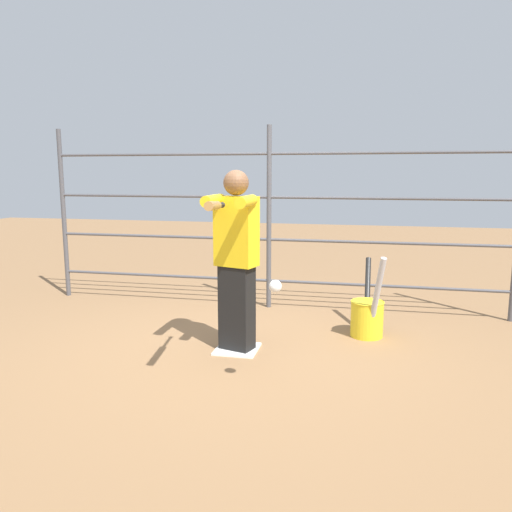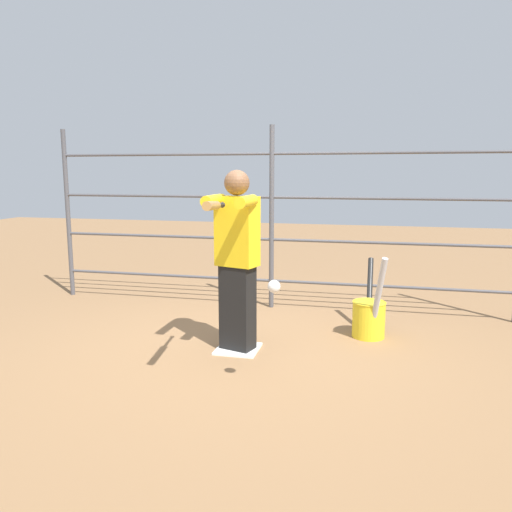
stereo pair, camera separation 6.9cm
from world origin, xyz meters
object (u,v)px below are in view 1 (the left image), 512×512
Objects in this scene: batter at (236,256)px; softball_in_flight at (275,286)px; bat_bucket at (368,316)px; baseball_bat_swinging at (214,206)px.

batter is 17.89× the size of softball_in_flight.
softball_in_flight is (-0.53, 0.90, -0.07)m from batter.
bat_bucket is (-1.22, -0.72, -0.71)m from batter.
batter is 1.04m from softball_in_flight.
batter is 1.75× the size of bat_bucket.
batter is at bearing -59.22° from softball_in_flight.
baseball_bat_swinging is at bearing 94.89° from batter.
bat_bucket is at bearing -149.68° from batter.
softball_in_flight is (-0.46, -0.02, -0.59)m from baseball_bat_swinging.
baseball_bat_swinging is 8.38× the size of softball_in_flight.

